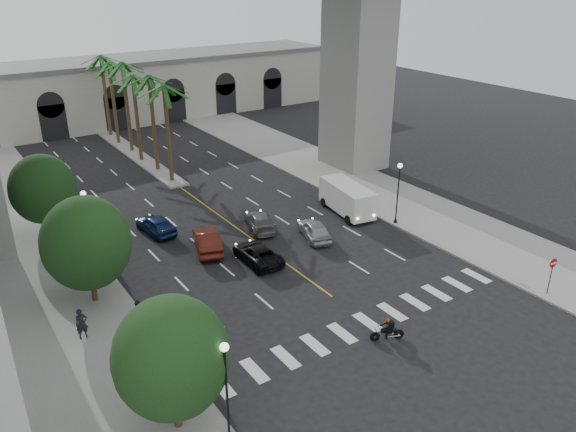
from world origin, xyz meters
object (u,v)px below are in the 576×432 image
at_px(car_e, 156,225).
at_px(cargo_van, 347,198).
at_px(car_a, 314,229).
at_px(pedestrian_a, 82,324).
at_px(lamp_post_right, 398,188).
at_px(pedestrian_b, 140,314).
at_px(lamp_post_left_far, 87,219).
at_px(traffic_signal_near, 204,365).
at_px(motorcycle_rider, 388,330).
at_px(car_d, 260,221).
at_px(do_not_enter_sign, 552,269).
at_px(car_c, 257,254).
at_px(lamp_post_left_near, 226,384).
at_px(traffic_signal_far, 170,324).
at_px(car_b, 207,241).

relative_size(car_e, cargo_van, 0.70).
xyz_separation_m(car_a, pedestrian_a, (-18.96, -3.35, 0.36)).
distance_m(lamp_post_right, pedestrian_b, 23.29).
bearing_deg(lamp_post_left_far, pedestrian_a, -109.08).
xyz_separation_m(traffic_signal_near, motorcycle_rider, (11.08, -0.95, -1.85)).
relative_size(lamp_post_right, cargo_van, 0.84).
bearing_deg(car_a, car_d, -37.75).
xyz_separation_m(lamp_post_right, pedestrian_a, (-26.14, -1.67, -2.13)).
distance_m(car_a, do_not_enter_sign, 17.21).
relative_size(lamp_post_right, car_a, 1.24).
bearing_deg(car_e, car_c, 109.91).
bearing_deg(car_e, lamp_post_left_far, 9.07).
bearing_deg(lamp_post_left_far, lamp_post_right, -19.33).
xyz_separation_m(lamp_post_left_far, pedestrian_b, (-0.25, -10.54, -2.17)).
distance_m(cargo_van, pedestrian_a, 24.91).
relative_size(car_d, pedestrian_b, 2.55).
relative_size(car_c, car_d, 1.04).
distance_m(lamp_post_right, car_c, 13.26).
bearing_deg(car_a, lamp_post_left_near, 60.46).
relative_size(traffic_signal_far, car_a, 0.85).
height_order(cargo_van, pedestrian_b, cargo_van).
relative_size(motorcycle_rider, car_c, 0.40).
bearing_deg(car_e, car_d, 145.43).
relative_size(lamp_post_left_near, traffic_signal_near, 1.47).
distance_m(traffic_signal_near, motorcycle_rider, 11.27).
xyz_separation_m(lamp_post_left_near, pedestrian_a, (-3.34, 11.33, -2.13)).
bearing_deg(pedestrian_a, car_b, 27.70).
xyz_separation_m(lamp_post_right, traffic_signal_near, (-22.70, -10.50, -0.71)).
bearing_deg(lamp_post_left_far, lamp_post_left_near, -90.00).
distance_m(lamp_post_right, car_b, 16.01).
bearing_deg(pedestrian_b, car_c, 31.86).
bearing_deg(car_d, car_e, -10.44).
relative_size(lamp_post_left_far, traffic_signal_near, 1.47).
xyz_separation_m(car_a, car_e, (-10.07, 7.83, 0.03)).
relative_size(car_b, pedestrian_b, 2.74).
relative_size(car_b, cargo_van, 0.78).
height_order(lamp_post_right, motorcycle_rider, lamp_post_right).
height_order(car_e, pedestrian_b, pedestrian_b).
xyz_separation_m(cargo_van, pedestrian_b, (-21.14, -6.59, -0.39)).
height_order(car_c, do_not_enter_sign, do_not_enter_sign).
height_order(car_d, pedestrian_a, pedestrian_a).
bearing_deg(do_not_enter_sign, lamp_post_right, 97.42).
xyz_separation_m(traffic_signal_far, pedestrian_b, (-0.35, 3.96, -1.46)).
xyz_separation_m(car_a, car_b, (-7.99, 2.81, 0.08)).
height_order(car_d, pedestrian_b, pedestrian_b).
xyz_separation_m(car_e, pedestrian_b, (-5.79, -12.05, 0.29)).
relative_size(motorcycle_rider, car_e, 0.43).
height_order(car_b, car_d, car_b).
xyz_separation_m(pedestrian_a, do_not_enter_sign, (26.49, -12.07, 0.89)).
height_order(traffic_signal_near, pedestrian_b, traffic_signal_near).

